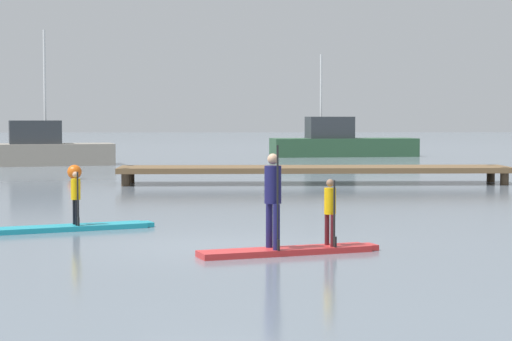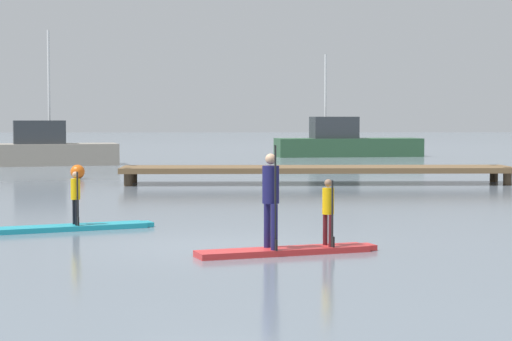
{
  "view_description": "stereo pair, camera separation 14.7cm",
  "coord_description": "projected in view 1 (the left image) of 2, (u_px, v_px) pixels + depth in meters",
  "views": [
    {
      "loc": [
        0.19,
        -16.06,
        2.24
      ],
      "look_at": [
        0.9,
        3.74,
        1.11
      ],
      "focal_mm": 65.77,
      "sensor_mm": 36.0,
      "label": 1
    },
    {
      "loc": [
        0.34,
        -16.07,
        2.24
      ],
      "look_at": [
        0.9,
        3.74,
        1.11
      ],
      "focal_mm": 65.77,
      "sensor_mm": 36.0,
      "label": 2
    }
  ],
  "objects": [
    {
      "name": "ground_plane",
      "position": [
        212.0,
        247.0,
        16.15
      ],
      "size": [
        240.0,
        240.0,
        0.0
      ],
      "primitive_type": "plane",
      "color": "slate"
    },
    {
      "name": "paddleboard_near",
      "position": [
        76.0,
        227.0,
        18.61
      ],
      "size": [
        3.06,
        1.67,
        0.1
      ],
      "color": "#1E9EB2",
      "rests_on": "ground"
    },
    {
      "name": "paddler_child_solo",
      "position": [
        76.0,
        195.0,
        18.56
      ],
      "size": [
        0.24,
        0.36,
        1.07
      ],
      "color": "black",
      "rests_on": "paddleboard_near"
    },
    {
      "name": "paddleboard_far",
      "position": [
        289.0,
        251.0,
        15.35
      ],
      "size": [
        3.07,
        1.41,
        0.1
      ],
      "color": "red",
      "rests_on": "ground"
    },
    {
      "name": "paddler_adult",
      "position": [
        273.0,
        194.0,
        15.19
      ],
      "size": [
        0.35,
        0.48,
        1.69
      ],
      "color": "#19194C",
      "rests_on": "paddleboard_far"
    },
    {
      "name": "paddler_child_front",
      "position": [
        330.0,
        209.0,
        15.55
      ],
      "size": [
        0.25,
        0.38,
        1.11
      ],
      "color": "#4C1419",
      "rests_on": "paddleboard_far"
    },
    {
      "name": "fishing_boat_white_large",
      "position": [
        341.0,
        143.0,
        53.17
      ],
      "size": [
        8.41,
        3.32,
        5.77
      ],
      "color": "#2D5638",
      "rests_on": "ground"
    },
    {
      "name": "fishing_boat_green_midground",
      "position": [
        34.0,
        150.0,
        43.3
      ],
      "size": [
        7.63,
        3.98,
        6.26
      ],
      "color": "#9E9384",
      "rests_on": "ground"
    },
    {
      "name": "floating_dock",
      "position": [
        314.0,
        169.0,
        31.42
      ],
      "size": [
        13.05,
        2.18,
        0.58
      ],
      "color": "brown",
      "rests_on": "ground"
    },
    {
      "name": "mooring_buoy_near",
      "position": [
        74.0,
        172.0,
        33.84
      ],
      "size": [
        0.52,
        0.52,
        0.52
      ],
      "primitive_type": "sphere",
      "color": "orange",
      "rests_on": "ground"
    }
  ]
}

